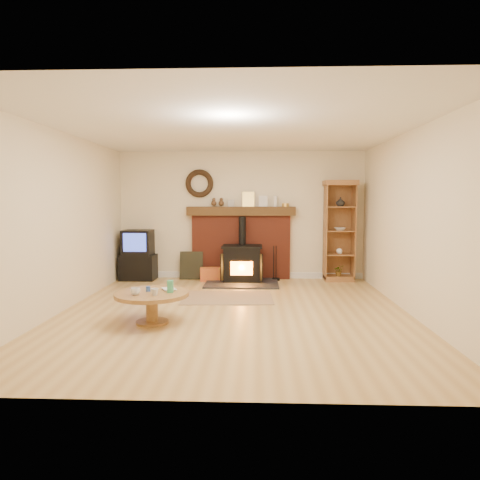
{
  "coord_description": "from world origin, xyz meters",
  "views": [
    {
      "loc": [
        0.33,
        -6.04,
        1.62
      ],
      "look_at": [
        0.05,
        1.0,
        0.96
      ],
      "focal_mm": 32.0,
      "sensor_mm": 36.0,
      "label": 1
    }
  ],
  "objects_px": {
    "wood_stove": "(242,264)",
    "tv_unit": "(138,256)",
    "coffee_table": "(152,298)",
    "curio_cabinet": "(339,231)"
  },
  "relations": [
    {
      "from": "wood_stove",
      "to": "curio_cabinet",
      "type": "bearing_deg",
      "value": 8.3
    },
    {
      "from": "curio_cabinet",
      "to": "wood_stove",
      "type": "bearing_deg",
      "value": -171.7
    },
    {
      "from": "tv_unit",
      "to": "coffee_table",
      "type": "bearing_deg",
      "value": -71.31
    },
    {
      "from": "wood_stove",
      "to": "tv_unit",
      "type": "height_order",
      "value": "wood_stove"
    },
    {
      "from": "curio_cabinet",
      "to": "coffee_table",
      "type": "xyz_separation_m",
      "value": [
        -3.02,
        -3.15,
        -0.66
      ]
    },
    {
      "from": "tv_unit",
      "to": "curio_cabinet",
      "type": "distance_m",
      "value": 4.08
    },
    {
      "from": "wood_stove",
      "to": "tv_unit",
      "type": "distance_m",
      "value": 2.13
    },
    {
      "from": "wood_stove",
      "to": "curio_cabinet",
      "type": "height_order",
      "value": "curio_cabinet"
    },
    {
      "from": "coffee_table",
      "to": "curio_cabinet",
      "type": "bearing_deg",
      "value": 46.21
    },
    {
      "from": "curio_cabinet",
      "to": "coffee_table",
      "type": "relative_size",
      "value": 2.06
    }
  ]
}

